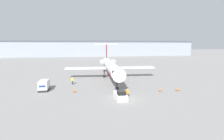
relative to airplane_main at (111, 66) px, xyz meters
name	(u,v)px	position (x,y,z in m)	size (l,w,h in m)	color
ground_plane	(124,100)	(-1.15, -20.42, -3.59)	(600.00, 600.00, 0.00)	gray
terminal_building	(89,48)	(-1.15, 99.58, 2.96)	(180.00, 16.80, 13.03)	#8C939E
airplane_main	(111,66)	(0.00, 0.00, 0.00)	(25.90, 32.23, 9.89)	silver
pushback_tug	(120,95)	(-1.74, -19.85, -2.97)	(1.92, 4.00, 1.70)	silver
luggage_cart	(44,85)	(-16.30, -11.28, -2.50)	(1.83, 3.67, 2.16)	#232326
worker_near_tug	(128,93)	(-0.29, -19.53, -2.69)	(0.40, 0.24, 1.71)	#232838
worker_by_wing	(72,80)	(-10.61, -6.62, -2.59)	(0.40, 0.26, 1.88)	#232838
traffic_cone_left	(75,91)	(-9.90, -13.83, -3.26)	(0.64, 0.64, 0.70)	black
traffic_cone_right	(160,90)	(7.60, -16.41, -3.26)	(0.57, 0.57, 0.69)	black
traffic_cone_mid	(178,89)	(11.45, -16.57, -3.28)	(0.70, 0.70, 0.66)	black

